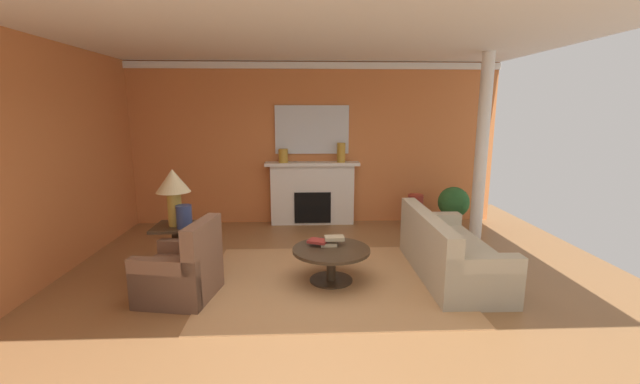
{
  "coord_description": "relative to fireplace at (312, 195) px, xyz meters",
  "views": [
    {
      "loc": [
        -0.11,
        -4.88,
        2.19
      ],
      "look_at": [
        0.15,
        1.07,
        1.0
      ],
      "focal_mm": 22.94,
      "sensor_mm": 36.0,
      "label": 1
    }
  ],
  "objects": [
    {
      "name": "ground_plane",
      "position": [
        -0.08,
        -2.9,
        -0.58
      ],
      "size": [
        8.73,
        8.73,
        0.0
      ],
      "primitive_type": "plane",
      "color": "olive"
    },
    {
      "name": "wall_fireplace",
      "position": [
        -0.08,
        0.21,
        0.97
      ],
      "size": [
        7.31,
        0.12,
        3.09
      ],
      "primitive_type": "cube",
      "color": "#CC723D",
      "rests_on": "ground_plane"
    },
    {
      "name": "wall_window",
      "position": [
        -3.5,
        -2.6,
        0.97
      ],
      "size": [
        0.12,
        6.69,
        3.09
      ],
      "primitive_type": "cube",
      "color": "#CC723D",
      "rests_on": "ground_plane"
    },
    {
      "name": "ceiling_panel",
      "position": [
        -0.08,
        -2.6,
        2.54
      ],
      "size": [
        7.31,
        6.69,
        0.06
      ],
      "primitive_type": "cube",
      "color": "white"
    },
    {
      "name": "crown_moulding",
      "position": [
        -0.08,
        0.13,
        2.43
      ],
      "size": [
        7.31,
        0.08,
        0.12
      ],
      "primitive_type": "cube",
      "color": "white"
    },
    {
      "name": "area_rug",
      "position": [
        0.17,
        -2.79,
        -0.57
      ],
      "size": [
        3.18,
        2.56,
        0.01
      ],
      "primitive_type": "cube",
      "color": "tan",
      "rests_on": "ground_plane"
    },
    {
      "name": "fireplace",
      "position": [
        0.0,
        0.0,
        0.0
      ],
      "size": [
        1.8,
        0.35,
        1.22
      ],
      "color": "white",
      "rests_on": "ground_plane"
    },
    {
      "name": "mantel_mirror",
      "position": [
        0.0,
        0.12,
        1.25
      ],
      "size": [
        1.41,
        0.04,
        0.92
      ],
      "primitive_type": "cube",
      "color": "silver"
    },
    {
      "name": "sofa",
      "position": [
        1.75,
        -2.65,
        -0.28
      ],
      "size": [
        0.92,
        2.11,
        0.85
      ],
      "color": "#BCB299",
      "rests_on": "ground_plane"
    },
    {
      "name": "armchair_near_window",
      "position": [
        -1.62,
        -3.18,
        -0.27
      ],
      "size": [
        0.93,
        0.93,
        0.95
      ],
      "color": "brown",
      "rests_on": "ground_plane"
    },
    {
      "name": "coffee_table",
      "position": [
        0.17,
        -2.79,
        -0.24
      ],
      "size": [
        1.0,
        1.0,
        0.45
      ],
      "color": "#3D2D1E",
      "rests_on": "ground_plane"
    },
    {
      "name": "side_table",
      "position": [
        -1.87,
        -2.49,
        -0.18
      ],
      "size": [
        0.56,
        0.56,
        0.7
      ],
      "color": "#3D2D1E",
      "rests_on": "ground_plane"
    },
    {
      "name": "table_lamp",
      "position": [
        -1.87,
        -2.49,
        0.65
      ],
      "size": [
        0.44,
        0.44,
        0.75
      ],
      "color": "#B28E38",
      "rests_on": "side_table"
    },
    {
      "name": "vase_on_side_table",
      "position": [
        -1.72,
        -2.61,
        0.27
      ],
      "size": [
        0.2,
        0.2,
        0.3
      ],
      "primitive_type": "cylinder",
      "color": "navy",
      "rests_on": "side_table"
    },
    {
      "name": "vase_mantel_right",
      "position": [
        0.55,
        -0.05,
        0.83
      ],
      "size": [
        0.16,
        0.16,
        0.37
      ],
      "primitive_type": "cylinder",
      "color": "#B7892D",
      "rests_on": "fireplace"
    },
    {
      "name": "vase_mantel_left",
      "position": [
        -0.55,
        -0.05,
        0.77
      ],
      "size": [
        0.18,
        0.18,
        0.26
      ],
      "primitive_type": "cylinder",
      "color": "#B7892D",
      "rests_on": "fireplace"
    },
    {
      "name": "vase_tall_corner",
      "position": [
        1.95,
        -0.3,
        -0.26
      ],
      "size": [
        0.29,
        0.29,
        0.63
      ],
      "primitive_type": "cylinder",
      "color": "#9E3328",
      "rests_on": "ground_plane"
    },
    {
      "name": "book_red_cover",
      "position": [
        0.14,
        -2.67,
        -0.11
      ],
      "size": [
        0.22,
        0.17,
        0.04
      ],
      "primitive_type": "cube",
      "rotation": [
        0.0,
        0.0,
        0.03
      ],
      "color": "tan",
      "rests_on": "coffee_table"
    },
    {
      "name": "book_art_folio",
      "position": [
        0.0,
        -2.66,
        -0.07
      ],
      "size": [
        0.3,
        0.27,
        0.03
      ],
      "primitive_type": "cube",
      "rotation": [
        0.0,
        0.0,
        -0.4
      ],
      "color": "maroon",
      "rests_on": "coffee_table"
    },
    {
      "name": "book_small_novel",
      "position": [
        0.22,
        -2.66,
        -0.03
      ],
      "size": [
        0.26,
        0.17,
        0.05
      ],
      "primitive_type": "cube",
      "rotation": [
        0.0,
        0.0,
        0.04
      ],
      "color": "tan",
      "rests_on": "coffee_table"
    },
    {
      "name": "potted_plant",
      "position": [
        2.55,
        -0.65,
        -0.08
      ],
      "size": [
        0.56,
        0.56,
        0.83
      ],
      "color": "#333333",
      "rests_on": "ground_plane"
    },
    {
      "name": "column_white",
      "position": [
        2.74,
        -1.23,
        0.97
      ],
      "size": [
        0.2,
        0.2,
        3.09
      ],
      "primitive_type": "cylinder",
      "color": "white",
      "rests_on": "ground_plane"
    }
  ]
}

